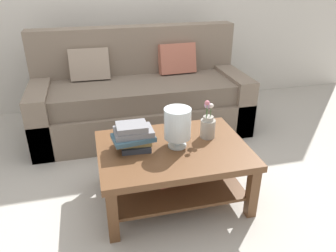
% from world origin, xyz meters
% --- Properties ---
extents(ground_plane, '(10.00, 10.00, 0.00)m').
position_xyz_m(ground_plane, '(0.00, 0.00, 0.00)').
color(ground_plane, '#B7B2A8').
extents(couch, '(2.21, 0.90, 1.06)m').
position_xyz_m(couch, '(0.01, 0.81, 0.36)').
color(couch, '#7A6B5B').
rests_on(couch, ground).
extents(coffee_table, '(1.09, 0.80, 0.44)m').
position_xyz_m(coffee_table, '(0.04, -0.45, 0.32)').
color(coffee_table, brown).
rests_on(coffee_table, ground).
extents(book_stack_main, '(0.31, 0.24, 0.19)m').
position_xyz_m(book_stack_main, '(-0.24, -0.39, 0.54)').
color(book_stack_main, '#2D333D').
rests_on(book_stack_main, coffee_table).
extents(glass_hurricane_vase, '(0.19, 0.19, 0.30)m').
position_xyz_m(glass_hurricane_vase, '(0.07, -0.44, 0.62)').
color(glass_hurricane_vase, silver).
rests_on(glass_hurricane_vase, coffee_table).
extents(flower_pitcher, '(0.11, 0.11, 0.31)m').
position_xyz_m(flower_pitcher, '(0.33, -0.36, 0.54)').
color(flower_pitcher, '#9E998E').
rests_on(flower_pitcher, coffee_table).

